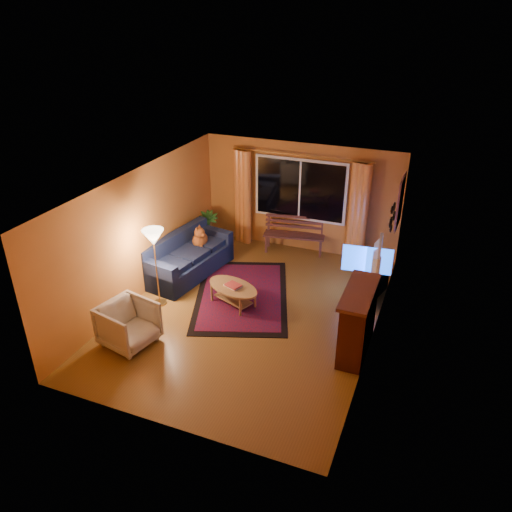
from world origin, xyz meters
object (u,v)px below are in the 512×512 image
at_px(floor_lamp, 156,268).
at_px(tv_console, 369,286).
at_px(armchair, 128,323).
at_px(bench, 294,243).
at_px(coffee_table, 233,295).
at_px(sofa, 188,256).

height_order(floor_lamp, tv_console, floor_lamp).
xyz_separation_m(armchair, tv_console, (3.48, 3.02, -0.19)).
relative_size(bench, coffee_table, 1.25).
height_order(coffee_table, tv_console, tv_console).
distance_m(bench, coffee_table, 2.63).
xyz_separation_m(sofa, coffee_table, (1.38, -0.77, -0.23)).
relative_size(floor_lamp, tv_console, 1.45).
bearing_deg(coffee_table, bench, 81.76).
bearing_deg(tv_console, armchair, -124.54).
bearing_deg(armchair, coffee_table, -19.96).
bearing_deg(coffee_table, floor_lamp, -159.82).
bearing_deg(floor_lamp, bench, 61.04).
bearing_deg(tv_console, coffee_table, -137.31).
height_order(bench, armchair, armchair).
xyz_separation_m(bench, tv_console, (1.98, -1.34, 0.02)).
distance_m(sofa, coffee_table, 1.60).
bearing_deg(bench, coffee_table, -108.62).
bearing_deg(floor_lamp, sofa, 92.17).
relative_size(sofa, coffee_table, 1.90).
xyz_separation_m(floor_lamp, tv_console, (3.69, 1.75, -0.56)).
bearing_deg(sofa, tv_console, 16.65).
relative_size(armchair, coffee_table, 0.75).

